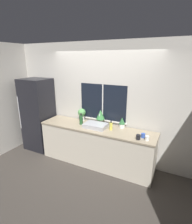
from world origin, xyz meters
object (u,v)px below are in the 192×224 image
at_px(potted_plant_left, 82,114).
at_px(mug_white, 147,138).
at_px(bottle_tall, 81,120).
at_px(mug_blue, 143,135).
at_px(sink, 96,125).
at_px(potted_plant_center, 101,115).
at_px(soap_bottle, 111,126).
at_px(potted_plant_right, 122,122).
at_px(refrigerator, 38,115).
at_px(mug_black, 138,137).

bearing_deg(potted_plant_left, mug_white, -13.45).
distance_m(bottle_tall, mug_blue, 1.42).
distance_m(sink, potted_plant_center, 0.29).
bearing_deg(sink, potted_plant_left, 153.62).
relative_size(potted_plant_center, mug_white, 3.90).
xyz_separation_m(potted_plant_left, soap_bottle, (0.84, -0.22, -0.09)).
bearing_deg(potted_plant_right, mug_white, -32.35).
bearing_deg(mug_white, mug_blue, 134.39).
distance_m(potted_plant_left, potted_plant_right, 1.01).
distance_m(refrigerator, sink, 1.69).
bearing_deg(soap_bottle, refrigerator, -179.95).
bearing_deg(refrigerator, potted_plant_right, 5.74).
height_order(potted_plant_right, soap_bottle, potted_plant_right).
bearing_deg(mug_blue, refrigerator, 178.47).
relative_size(potted_plant_left, mug_blue, 3.66).
height_order(sink, potted_plant_center, potted_plant_center).
height_order(soap_bottle, mug_blue, soap_bottle).
bearing_deg(mug_blue, soap_bottle, 173.80).
bearing_deg(potted_plant_center, bottle_tall, -149.91).
height_order(refrigerator, sink, refrigerator).
bearing_deg(bottle_tall, soap_bottle, 0.15).
relative_size(potted_plant_center, mug_blue, 4.08).
xyz_separation_m(potted_plant_right, mug_white, (0.61, -0.39, -0.08)).
relative_size(soap_bottle, mug_white, 2.33).
bearing_deg(potted_plant_center, sink, -90.23).
height_order(mug_white, mug_blue, mug_white).
relative_size(sink, bottle_tall, 1.86).
distance_m(refrigerator, mug_white, 2.83).
bearing_deg(soap_bottle, potted_plant_left, 165.39).
relative_size(sink, soap_bottle, 2.44).
relative_size(potted_plant_left, mug_black, 3.22).
distance_m(sink, bottle_tall, 0.39).
xyz_separation_m(soap_bottle, mug_black, (0.63, -0.20, -0.04)).
distance_m(soap_bottle, bottle_tall, 0.73).
bearing_deg(sink, mug_blue, -2.72).
distance_m(soap_bottle, mug_white, 0.80).
bearing_deg(potted_plant_left, refrigerator, -169.50).
bearing_deg(refrigerator, potted_plant_center, 7.46).
bearing_deg(soap_bottle, bottle_tall, -179.85).
bearing_deg(refrigerator, sink, -0.80).
distance_m(potted_plant_right, soap_bottle, 0.28).
distance_m(mug_black, mug_white, 0.16).
height_order(mug_black, mug_blue, mug_black).
xyz_separation_m(bottle_tall, mug_blue, (1.42, -0.07, -0.07)).
height_order(sink, mug_white, sink).
height_order(bottle_tall, mug_blue, bottle_tall).
xyz_separation_m(mug_white, mug_blue, (-0.09, 0.09, -0.00)).
height_order(bottle_tall, mug_white, bottle_tall).
bearing_deg(potted_plant_right, potted_plant_center, -180.00).
height_order(refrigerator, potted_plant_center, refrigerator).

